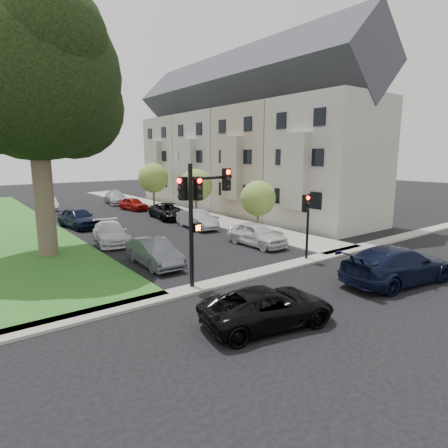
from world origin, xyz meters
TOP-DOWN VIEW (x-y plane):
  - ground at (0.00, 0.00)m, footprint 140.00×140.00m
  - sidewalk_right at (6.75, 24.00)m, footprint 3.50×44.00m
  - sidewalk_cross at (0.00, 2.00)m, footprint 60.00×1.00m
  - house_a at (12.45, 8.00)m, footprint 7.70×7.55m
  - house_b at (12.45, 15.50)m, footprint 7.70×7.55m
  - house_c at (12.45, 23.00)m, footprint 7.70×7.55m
  - house_d at (12.45, 30.50)m, footprint 7.70×7.55m
  - eucalyptus at (-7.64, 11.44)m, footprint 10.09×9.15m
  - small_tree_a at (6.20, 9.19)m, footprint 2.58×2.58m
  - small_tree_b at (6.20, 17.53)m, footprint 2.96×2.96m
  - small_tree_c at (6.20, 26.09)m, footprint 3.20×3.20m
  - traffic_signal_main at (-3.38, 2.23)m, footprint 2.62×0.69m
  - traffic_signal_secondary at (3.39, 2.19)m, footprint 0.47×0.38m
  - car_cross_near at (-3.58, -2.29)m, footprint 4.99×3.03m
  - car_cross_far at (4.02, -2.64)m, footprint 6.05×3.17m
  - car_parked_0 at (3.61, 6.39)m, footprint 1.87×4.38m
  - car_parked_1 at (3.62, 13.39)m, footprint 1.83×4.49m
  - car_parked_2 at (3.96, 18.66)m, footprint 2.97×5.28m
  - car_parked_3 at (3.54, 25.47)m, footprint 2.19×4.06m
  - car_parked_4 at (3.95, 31.45)m, footprint 2.79×5.31m
  - car_parked_5 at (-3.54, 6.31)m, footprint 1.63×4.37m
  - car_parked_6 at (-3.57, 12.52)m, footprint 2.71×4.94m
  - car_parked_7 at (-3.74, 19.18)m, footprint 2.57×4.92m
  - car_parked_9 at (-3.41, 30.98)m, footprint 1.56×3.99m

SIDE VIEW (x-z plane):
  - ground at x=0.00m, z-range 0.00..0.00m
  - sidewalk_right at x=6.75m, z-range 0.00..0.12m
  - sidewalk_cross at x=0.00m, z-range 0.00..0.12m
  - car_parked_9 at x=-3.41m, z-range 0.00..1.29m
  - car_cross_near at x=-3.58m, z-range 0.00..1.29m
  - car_parked_3 at x=3.54m, z-range 0.00..1.31m
  - car_parked_6 at x=-3.57m, z-range 0.00..1.36m
  - car_parked_2 at x=3.96m, z-range 0.00..1.39m
  - car_parked_5 at x=-3.54m, z-range 0.00..1.43m
  - car_parked_1 at x=3.62m, z-range 0.00..1.45m
  - car_parked_4 at x=3.95m, z-range 0.00..1.47m
  - car_parked_0 at x=3.61m, z-range 0.00..1.48m
  - car_parked_7 at x=-3.74m, z-range 0.00..1.60m
  - car_cross_far at x=4.02m, z-range 0.00..1.68m
  - traffic_signal_secondary at x=3.39m, z-range 0.72..4.36m
  - small_tree_a at x=6.20m, z-range 0.64..4.50m
  - small_tree_b at x=6.20m, z-range 0.73..5.18m
  - small_tree_c at x=6.20m, z-range 0.79..5.60m
  - traffic_signal_main at x=-3.38m, z-range 1.01..6.36m
  - house_a at x=12.45m, z-range -1.05..14.92m
  - house_b at x=12.45m, z-range -1.05..14.92m
  - house_c at x=12.45m, z-range -1.05..14.92m
  - house_d at x=12.45m, z-range -1.05..14.92m
  - eucalyptus at x=-7.64m, z-range 2.61..16.91m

